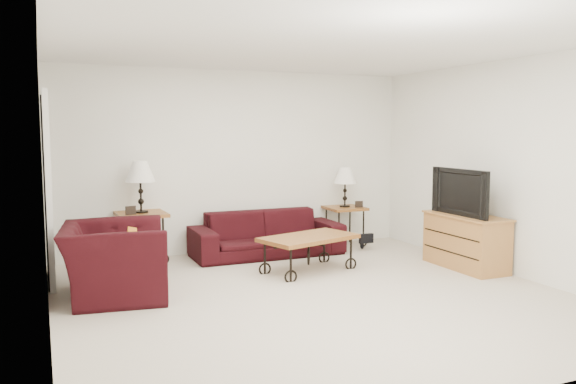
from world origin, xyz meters
The scene contains 20 objects.
ground centered at (0.00, 0.00, 0.00)m, with size 5.00×5.00×0.00m, color #BFB6A3.
wall_back centered at (0.00, 2.50, 1.25)m, with size 5.00×0.02×2.50m, color white.
wall_front centered at (0.00, -2.50, 1.25)m, with size 5.00×0.02×2.50m, color white.
wall_left centered at (-2.50, 0.00, 1.25)m, with size 0.02×5.00×2.50m, color white.
wall_right centered at (2.50, 0.00, 1.25)m, with size 0.02×5.00×2.50m, color white.
ceiling centered at (0.00, 0.00, 2.50)m, with size 5.00×5.00×0.00m, color white.
doorway centered at (-2.47, 1.65, 1.02)m, with size 0.08×0.94×2.04m, color black.
sofa centered at (0.25, 2.02, 0.30)m, with size 2.02×0.79×0.59m, color black.
side_table_left centered at (-1.37, 2.20, 0.32)m, with size 0.60×0.60×0.65m, color #955D26.
side_table_right centered at (1.54, 2.20, 0.29)m, with size 0.53×0.53×0.57m, color #955D26.
lamp_left centered at (-1.37, 2.20, 0.97)m, with size 0.37×0.37×0.65m, color black, non-canonical shape.
lamp_right centered at (1.54, 2.20, 0.86)m, with size 0.32×0.32×0.57m, color black, non-canonical shape.
photo_frame_left centered at (-1.52, 2.05, 0.70)m, with size 0.13×0.02×0.11m, color black.
photo_frame_right centered at (1.69, 2.05, 0.62)m, with size 0.11×0.02×0.10m, color black.
coffee_table centered at (0.39, 0.99, 0.21)m, with size 1.14×0.62×0.43m, color #955D26.
armchair centered at (-1.88, 0.79, 0.37)m, with size 1.14×1.00×0.74m, color black.
throw_pillow centered at (-1.72, 0.74, 0.52)m, with size 0.34×0.09×0.34m, color orange.
tv_stand centered at (2.23, 0.39, 0.33)m, with size 0.46×1.10×0.66m, color #BB7D45.
television centered at (2.21, 0.39, 0.94)m, with size 0.98×0.13×0.56m, color black.
backpack centered at (1.65, 1.89, 0.21)m, with size 0.32×0.24×0.41m, color black.
Camera 1 is at (-2.52, -5.22, 1.68)m, focal length 36.42 mm.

